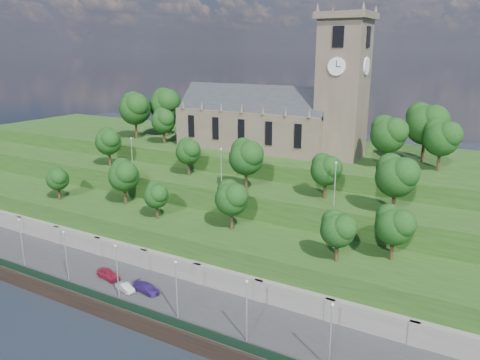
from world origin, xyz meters
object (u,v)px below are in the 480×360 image
Objects in this scene: church at (277,113)px; car_left at (108,274)px; car_middle at (125,287)px; car_right at (146,288)px.

car_left is at bearing -101.36° from church.
car_left is at bearing 86.10° from car_middle.
car_right is at bearing -81.01° from car_left.
car_right is at bearing -90.67° from church.
church is 46.39m from car_middle.
church reaches higher than car_right.
church is at bearing 0.23° from car_left.
car_middle is (-3.28, -41.75, -19.96)m from church.
car_left reaches higher than car_middle.
car_middle is at bearing -96.71° from car_left.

